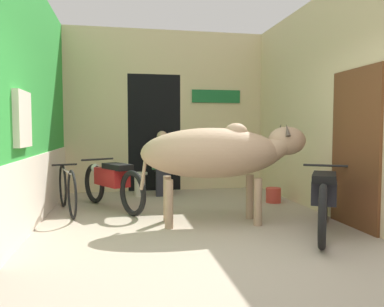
{
  "coord_description": "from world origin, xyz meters",
  "views": [
    {
      "loc": [
        -0.93,
        -3.63,
        1.29
      ],
      "look_at": [
        0.11,
        1.89,
        0.93
      ],
      "focal_mm": 35.0,
      "sensor_mm": 36.0,
      "label": 1
    }
  ],
  "objects_px": {
    "cow": "(219,153)",
    "plastic_stool": "(140,183)",
    "bucket": "(273,195)",
    "shopkeeper_seated": "(162,161)",
    "motorcycle_far": "(112,181)",
    "bicycle": "(67,189)",
    "motorcycle_near": "(324,196)"
  },
  "relations": [
    {
      "from": "motorcycle_far",
      "to": "shopkeeper_seated",
      "type": "distance_m",
      "value": 1.5
    },
    {
      "from": "shopkeeper_seated",
      "to": "cow",
      "type": "bearing_deg",
      "value": -77.37
    },
    {
      "from": "bicycle",
      "to": "bucket",
      "type": "height_order",
      "value": "bicycle"
    },
    {
      "from": "motorcycle_near",
      "to": "plastic_stool",
      "type": "height_order",
      "value": "motorcycle_near"
    },
    {
      "from": "motorcycle_near",
      "to": "bicycle",
      "type": "relative_size",
      "value": 1.12
    },
    {
      "from": "motorcycle_far",
      "to": "shopkeeper_seated",
      "type": "xyz_separation_m",
      "value": [
        0.94,
        1.14,
        0.21
      ]
    },
    {
      "from": "motorcycle_near",
      "to": "bucket",
      "type": "height_order",
      "value": "motorcycle_near"
    },
    {
      "from": "shopkeeper_seated",
      "to": "motorcycle_near",
      "type": "bearing_deg",
      "value": -61.32
    },
    {
      "from": "cow",
      "to": "bicycle",
      "type": "xyz_separation_m",
      "value": [
        -2.15,
        1.08,
        -0.6
      ]
    },
    {
      "from": "bucket",
      "to": "cow",
      "type": "bearing_deg",
      "value": -137.18
    },
    {
      "from": "bicycle",
      "to": "bucket",
      "type": "distance_m",
      "value": 3.47
    },
    {
      "from": "cow",
      "to": "motorcycle_near",
      "type": "distance_m",
      "value": 1.45
    },
    {
      "from": "cow",
      "to": "bicycle",
      "type": "relative_size",
      "value": 1.44
    },
    {
      "from": "bicycle",
      "to": "plastic_stool",
      "type": "height_order",
      "value": "bicycle"
    },
    {
      "from": "cow",
      "to": "plastic_stool",
      "type": "bearing_deg",
      "value": 112.81
    },
    {
      "from": "motorcycle_far",
      "to": "plastic_stool",
      "type": "distance_m",
      "value": 1.23
    },
    {
      "from": "motorcycle_near",
      "to": "bicycle",
      "type": "distance_m",
      "value": 3.77
    },
    {
      "from": "shopkeeper_seated",
      "to": "bucket",
      "type": "relative_size",
      "value": 4.84
    },
    {
      "from": "motorcycle_far",
      "to": "bicycle",
      "type": "height_order",
      "value": "motorcycle_far"
    },
    {
      "from": "motorcycle_near",
      "to": "motorcycle_far",
      "type": "height_order",
      "value": "motorcycle_near"
    },
    {
      "from": "cow",
      "to": "bucket",
      "type": "xyz_separation_m",
      "value": [
        1.31,
        1.22,
        -0.84
      ]
    },
    {
      "from": "motorcycle_near",
      "to": "motorcycle_far",
      "type": "distance_m",
      "value": 3.25
    },
    {
      "from": "cow",
      "to": "motorcycle_far",
      "type": "distance_m",
      "value": 1.97
    },
    {
      "from": "motorcycle_near",
      "to": "bucket",
      "type": "relative_size",
      "value": 6.94
    },
    {
      "from": "motorcycle_near",
      "to": "shopkeeper_seated",
      "type": "distance_m",
      "value": 3.5
    },
    {
      "from": "shopkeeper_seated",
      "to": "plastic_stool",
      "type": "xyz_separation_m",
      "value": [
        -0.45,
        -0.04,
        -0.42
      ]
    },
    {
      "from": "cow",
      "to": "plastic_stool",
      "type": "xyz_separation_m",
      "value": [
        -0.97,
        2.31,
        -0.73
      ]
    },
    {
      "from": "shopkeeper_seated",
      "to": "bucket",
      "type": "bearing_deg",
      "value": -31.49
    },
    {
      "from": "motorcycle_far",
      "to": "bucket",
      "type": "distance_m",
      "value": 2.8
    },
    {
      "from": "plastic_stool",
      "to": "bucket",
      "type": "xyz_separation_m",
      "value": [
        2.28,
        -1.09,
        -0.11
      ]
    },
    {
      "from": "shopkeeper_seated",
      "to": "plastic_stool",
      "type": "distance_m",
      "value": 0.61
    },
    {
      "from": "bicycle",
      "to": "bucket",
      "type": "relative_size",
      "value": 6.21
    }
  ]
}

